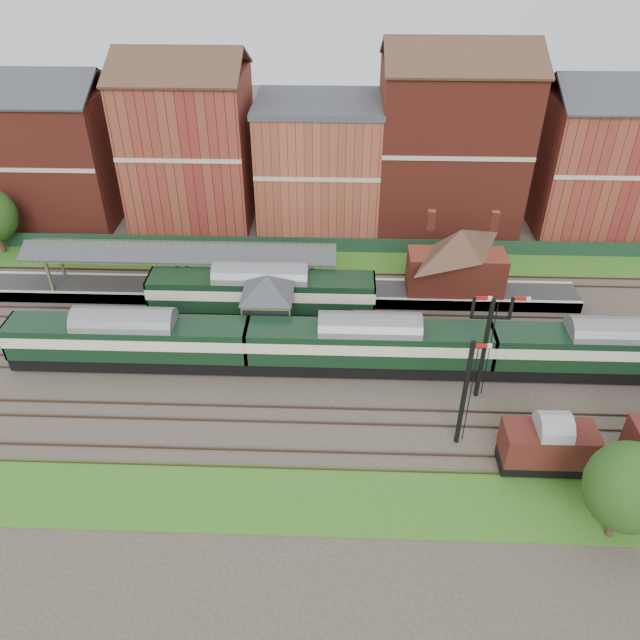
{
  "coord_description": "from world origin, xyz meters",
  "views": [
    {
      "loc": [
        2.28,
        -35.65,
        29.18
      ],
      "look_at": [
        0.94,
        2.0,
        3.0
      ],
      "focal_mm": 35.0,
      "sensor_mm": 36.0,
      "label": 1
    }
  ],
  "objects_px": {
    "platform_railcar": "(262,293)",
    "goods_van_a": "(548,445)",
    "dmu_train": "(369,344)",
    "semaphore_bracket": "(486,342)",
    "signal_box": "(268,307)"
  },
  "relations": [
    {
      "from": "platform_railcar",
      "to": "goods_van_a",
      "type": "xyz_separation_m",
      "value": [
        18.83,
        -15.5,
        -0.55
      ]
    },
    {
      "from": "dmu_train",
      "to": "goods_van_a",
      "type": "height_order",
      "value": "dmu_train"
    },
    {
      "from": "semaphore_bracket",
      "to": "dmu_train",
      "type": "height_order",
      "value": "semaphore_bracket"
    },
    {
      "from": "dmu_train",
      "to": "platform_railcar",
      "type": "height_order",
      "value": "platform_railcar"
    },
    {
      "from": "dmu_train",
      "to": "platform_railcar",
      "type": "relative_size",
      "value": 2.88
    },
    {
      "from": "platform_railcar",
      "to": "goods_van_a",
      "type": "distance_m",
      "value": 24.39
    },
    {
      "from": "goods_van_a",
      "to": "signal_box",
      "type": "bearing_deg",
      "value": 145.65
    },
    {
      "from": "signal_box",
      "to": "dmu_train",
      "type": "relative_size",
      "value": 0.12
    },
    {
      "from": "semaphore_bracket",
      "to": "dmu_train",
      "type": "xyz_separation_m",
      "value": [
        -7.54,
        2.5,
        -2.28
      ]
    },
    {
      "from": "signal_box",
      "to": "platform_railcar",
      "type": "distance_m",
      "value": 3.45
    },
    {
      "from": "semaphore_bracket",
      "to": "platform_railcar",
      "type": "height_order",
      "value": "semaphore_bracket"
    },
    {
      "from": "semaphore_bracket",
      "to": "platform_railcar",
      "type": "relative_size",
      "value": 0.45
    },
    {
      "from": "semaphore_bracket",
      "to": "platform_railcar",
      "type": "xyz_separation_m",
      "value": [
        -15.94,
        9.0,
        -2.19
      ]
    },
    {
      "from": "platform_railcar",
      "to": "goods_van_a",
      "type": "relative_size",
      "value": 3.34
    },
    {
      "from": "dmu_train",
      "to": "platform_railcar",
      "type": "bearing_deg",
      "value": 142.25
    }
  ]
}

